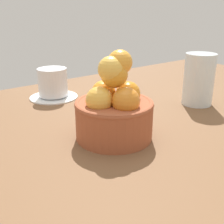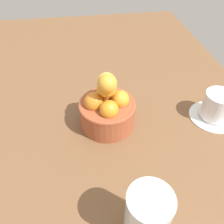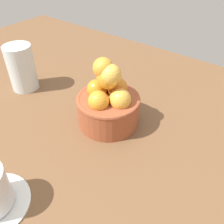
# 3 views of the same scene
# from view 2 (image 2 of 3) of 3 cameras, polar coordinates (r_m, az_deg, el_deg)

# --- Properties ---
(ground_plane) EXTENTS (1.47, 0.84, 0.04)m
(ground_plane) POSITION_cam_2_polar(r_m,az_deg,el_deg) (0.59, -1.08, -3.97)
(ground_plane) COLOR brown
(terracotta_bowl) EXTENTS (0.13, 0.13, 0.15)m
(terracotta_bowl) POSITION_cam_2_polar(r_m,az_deg,el_deg) (0.54, -1.19, 1.18)
(terracotta_bowl) COLOR #9E4C2D
(terracotta_bowl) RESTS_ON ground_plane
(coffee_cup) EXTENTS (0.12, 0.12, 0.07)m
(coffee_cup) POSITION_cam_2_polar(r_m,az_deg,el_deg) (0.63, 24.49, 1.02)
(coffee_cup) COLOR white
(coffee_cup) RESTS_ON ground_plane
(water_glass) EXTENTS (0.07, 0.07, 0.12)m
(water_glass) POSITION_cam_2_polar(r_m,az_deg,el_deg) (0.39, 8.66, -24.42)
(water_glass) COLOR silver
(water_glass) RESTS_ON ground_plane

